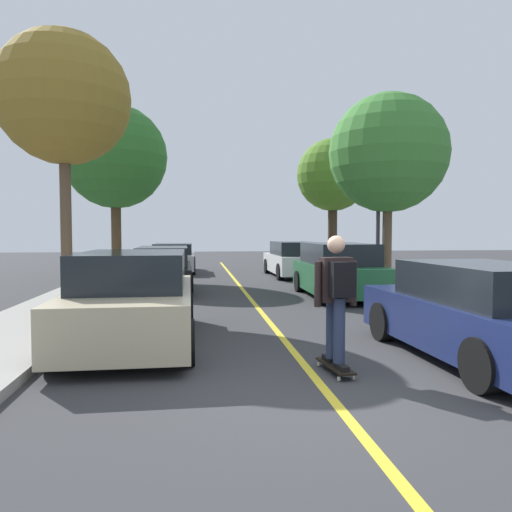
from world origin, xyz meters
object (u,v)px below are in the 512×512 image
Objects in this scene: street_tree_left_nearest at (64,99)px; street_tree_left_near at (115,157)px; parked_car_left_near at (163,269)px; fire_hydrant at (84,292)px; parked_car_left_far at (173,258)px; skateboard at (335,366)px; parked_car_right_nearest at (478,313)px; streetlamp at (379,182)px; parked_car_right_near at (338,271)px; parked_car_right_far at (293,259)px; street_tree_right_near at (333,176)px; skateboarder at (337,292)px; street_tree_right_nearest at (388,154)px; parked_car_left_nearest at (133,299)px.

street_tree_left_near reaches higher than street_tree_left_nearest.
parked_car_left_near reaches higher than fire_hydrant.
skateboard is (2.81, -16.08, -0.57)m from parked_car_left_far.
parked_car_left_far is at bearing 107.57° from parked_car_right_nearest.
streetlamp is (8.71, 2.96, -1.49)m from street_tree_left_nearest.
parked_car_right_far is at bearing 90.00° from parked_car_right_near.
parked_car_left_far is 1.04× the size of parked_car_right_near.
street_tree_right_near is (6.97, 5.46, 3.60)m from parked_car_left_near.
street_tree_right_near is at bearing 38.08° from parked_car_left_near.
skateboard is (-2.18, -7.10, -0.66)m from parked_car_right_near.
skateboard is 0.97m from skateboarder.
parked_car_left_far is 0.75× the size of street_tree_right_near.
parked_car_right_nearest is at bearing -103.63° from street_tree_right_nearest.
street_tree_right_near is at bearing 87.77° from streetlamp.
street_tree_left_near is 14.49m from skateboard.
parked_car_right_near is at bearing -60.98° from parked_car_left_far.
parked_car_right_near reaches higher than skateboard.
street_tree_left_near is 9.97m from street_tree_right_nearest.
parked_car_right_near is 6.37m from parked_car_right_far.
parked_car_right_nearest is 14.89m from street_tree_left_near.
parked_car_left_near reaches higher than parked_car_left_far.
skateboard is (-4.16, -8.50, -4.17)m from street_tree_right_nearest.
street_tree_left_near is 1.14× the size of streetlamp.
street_tree_right_nearest is at bearing 76.37° from parked_car_right_nearest.
parked_car_right_far reaches higher than parked_car_left_near.
skateboard is at bearing -80.10° from parked_car_left_far.
parked_car_right_near is 7.46m from skateboarder.
street_tree_right_nearest reaches higher than parked_car_right_nearest.
street_tree_right_near is at bearing 75.22° from parked_car_right_near.
parked_car_right_nearest is 5.96× the size of fire_hydrant.
street_tree_left_near is 1.08× the size of street_tree_right_nearest.
parked_car_right_far is at bearing 80.82° from skateboard.
skateboard is at bearing -35.46° from parked_car_left_nearest.
street_tree_right_near reaches higher than streetlamp.
streetlamp is at bearing -92.23° from street_tree_right_near.
parked_car_right_near is 6.75m from fire_hydrant.
skateboard is at bearing -99.18° from parked_car_right_far.
parked_car_right_near is 0.73× the size of streetlamp.
parked_car_right_far is at bearing 110.06° from streetlamp.
parked_car_left_near is 5.80m from street_tree_left_near.
skateboarder is at bearing -69.66° from street_tree_left_near.
parked_car_right_near is 9.86m from street_tree_left_near.
street_tree_right_nearest is at bearing -5.34° from parked_car_left_near.
parked_car_left_nearest is 3.48m from skateboarder.
streetlamp is at bearing 44.77° from parked_car_left_nearest.
street_tree_right_near reaches higher than parked_car_left_near.
street_tree_left_nearest is at bearing -161.25° from streetlamp.
fire_hydrant is at bearing -45.90° from street_tree_left_nearest.
street_tree_right_near is at bearing 10.88° from street_tree_left_near.
streetlamp reaches higher than parked_car_right_near.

